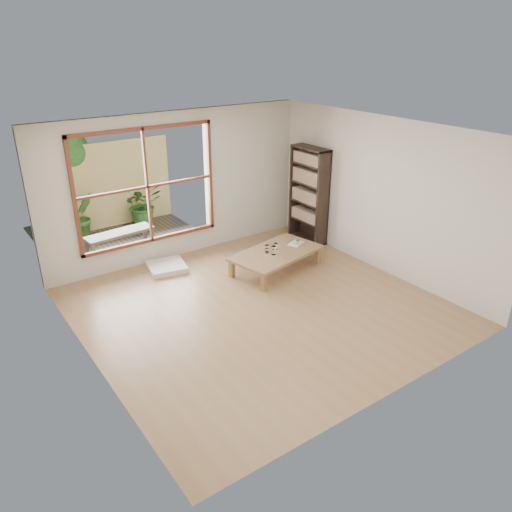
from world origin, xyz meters
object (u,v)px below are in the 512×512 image
(low_table, at_px, (276,254))
(food_tray, at_px, (296,243))
(bookshelf, at_px, (309,195))
(garden_bench, at_px, (120,235))

(low_table, relative_size, food_tray, 5.29)
(bookshelf, xyz_separation_m, garden_bench, (-3.27, 1.53, -0.56))
(low_table, bearing_deg, food_tray, -3.36)
(garden_bench, bearing_deg, food_tray, -47.47)
(low_table, distance_m, bookshelf, 1.65)
(food_tray, height_order, garden_bench, food_tray)
(low_table, relative_size, bookshelf, 0.93)
(food_tray, distance_m, garden_bench, 3.27)
(garden_bench, bearing_deg, bookshelf, -30.63)
(bookshelf, bearing_deg, food_tray, -141.70)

